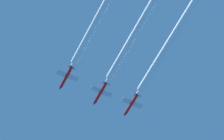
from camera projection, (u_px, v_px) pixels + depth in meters
jet_far_left at (66, 77)px, 244.09m from camera, size 7.77×11.31×2.72m
jet_inner_left at (100, 93)px, 247.58m from camera, size 7.77×11.31×2.72m
jet_center at (131, 104)px, 250.26m from camera, size 7.77×11.31×2.72m
smoke_trail_far_left at (97, 20)px, 231.42m from camera, size 2.31×39.24×2.31m
smoke_trail_inner_left at (141, 22)px, 231.69m from camera, size 2.31×51.91×2.31m
smoke_trail_center at (172, 39)px, 235.05m from camera, size 2.31×49.25×2.31m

